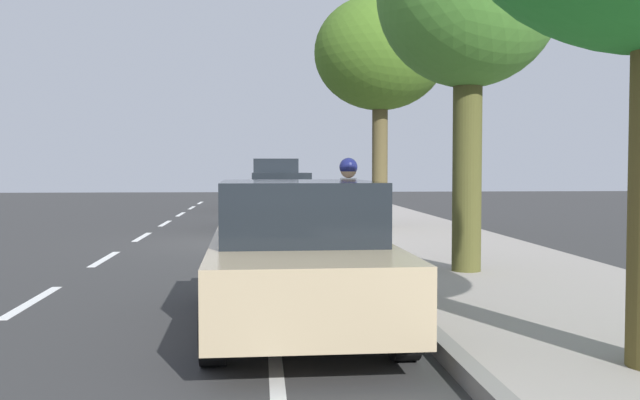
% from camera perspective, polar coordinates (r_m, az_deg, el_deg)
% --- Properties ---
extents(ground, '(66.10, 66.10, 0.00)m').
position_cam_1_polar(ground, '(16.22, -5.25, -3.32)').
color(ground, '#333333').
extents(sidewalk, '(3.68, 41.31, 0.16)m').
position_cam_1_polar(sidewalk, '(16.59, 7.56, -2.92)').
color(sidewalk, '#9C948C').
rests_on(sidewalk, ground).
extents(curb_edge, '(0.16, 41.31, 0.16)m').
position_cam_1_polar(curb_edge, '(16.29, 0.94, -3.00)').
color(curb_edge, gray).
rests_on(curb_edge, ground).
extents(lane_stripe_centre, '(0.14, 40.00, 0.01)m').
position_cam_1_polar(lane_stripe_centre, '(15.82, -14.95, -3.53)').
color(lane_stripe_centre, white).
rests_on(lane_stripe_centre, ground).
extents(lane_stripe_bike_edge, '(0.12, 41.31, 0.01)m').
position_cam_1_polar(lane_stripe_bike_edge, '(16.22, -4.25, -3.30)').
color(lane_stripe_bike_edge, white).
rests_on(lane_stripe_bike_edge, ground).
extents(parked_sedan_tan_nearest, '(1.91, 4.44, 1.52)m').
position_cam_1_polar(parked_sedan_tan_nearest, '(7.53, -1.75, -4.36)').
color(parked_sedan_tan_nearest, tan).
rests_on(parked_sedan_tan_nearest, ground).
extents(parked_sedan_black_second, '(1.86, 4.41, 1.52)m').
position_cam_1_polar(parked_sedan_black_second, '(19.80, -3.10, -0.07)').
color(parked_sedan_black_second, black).
rests_on(parked_sedan_black_second, ground).
extents(parked_suv_white_mid, '(2.02, 4.72, 1.99)m').
position_cam_1_polar(parked_suv_white_mid, '(28.59, -3.49, 1.29)').
color(parked_suv_white_mid, white).
rests_on(parked_suv_white_mid, ground).
extents(bicycle_at_curb, '(1.77, 0.46, 0.79)m').
position_cam_1_polar(bicycle_at_curb, '(11.44, 0.99, -3.81)').
color(bicycle_at_curb, black).
rests_on(bicycle_at_curb, ground).
extents(cyclist_with_backpack, '(0.46, 0.61, 1.81)m').
position_cam_1_polar(cyclist_with_backpack, '(10.96, 2.39, -0.30)').
color(cyclist_with_backpack, '#C6B284').
rests_on(cyclist_with_backpack, ground).
extents(street_tree_far_end, '(3.27, 3.27, 5.76)m').
position_cam_1_polar(street_tree_far_end, '(18.40, 4.74, 11.30)').
color(street_tree_far_end, brown).
rests_on(street_tree_far_end, sidewalk).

